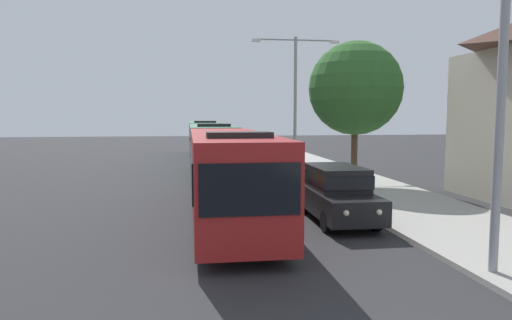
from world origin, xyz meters
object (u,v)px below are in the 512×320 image
bus_lead (229,173)px  bus_second_in_line (211,148)px  streetlamp_near (503,56)px  white_suv (336,191)px  roadside_tree (355,88)px  streetlamp_mid (295,90)px  bus_middle (204,138)px

bus_lead → bus_second_in_line: same height
streetlamp_near → bus_lead: bearing=129.3°
white_suv → streetlamp_near: 7.47m
bus_lead → roadside_tree: roadside_tree is taller
bus_lead → roadside_tree: 10.32m
white_suv → streetlamp_mid: streetlamp_mid is taller
bus_lead → bus_middle: size_ratio=1.00×
white_suv → streetlamp_near: size_ratio=0.65×
bus_middle → bus_second_in_line: bearing=-90.0°
white_suv → roadside_tree: (3.27, 7.30, 3.96)m
streetlamp_near → streetlamp_mid: (0.00, 20.06, 0.34)m
bus_lead → streetlamp_mid: size_ratio=1.37×
streetlamp_mid → roadside_tree: 6.80m
white_suv → streetlamp_near: streetlamp_near is taller
bus_second_in_line → white_suv: bearing=-74.3°
bus_second_in_line → bus_middle: 13.20m
streetlamp_near → bus_second_in_line: bearing=105.6°
streetlamp_near → roadside_tree: bearing=83.3°
bus_lead → streetlamp_mid: 14.95m
streetlamp_mid → roadside_tree: streetlamp_mid is taller
bus_second_in_line → streetlamp_mid: size_ratio=1.37×
bus_second_in_line → bus_middle: size_ratio=0.99×
roadside_tree → white_suv: bearing=-114.2°
streetlamp_near → bus_middle: bearing=99.4°
bus_middle → streetlamp_mid: size_ratio=1.37×
streetlamp_near → roadside_tree: streetlamp_near is taller
bus_lead → streetlamp_mid: (5.40, 13.47, 3.58)m
bus_middle → streetlamp_near: bearing=-80.6°
bus_lead → bus_middle: bearing=90.0°
roadside_tree → streetlamp_mid: bearing=103.4°
white_suv → bus_second_in_line: bearing=105.7°
bus_second_in_line → white_suv: 13.66m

